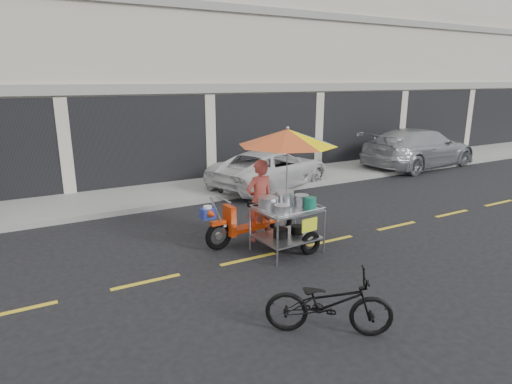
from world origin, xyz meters
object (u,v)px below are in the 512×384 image
silver_pickup (419,148)px  food_vendor_rig (276,172)px  near_bicycle (329,303)px  white_pickup (271,169)px

silver_pickup → food_vendor_rig: food_vendor_rig is taller
silver_pickup → near_bicycle: bearing=119.9°
white_pickup → near_bicycle: (-3.53, -7.42, -0.16)m
white_pickup → near_bicycle: 8.22m
silver_pickup → near_bicycle: (-10.34, -7.42, -0.31)m
white_pickup → silver_pickup: bearing=-110.0°
white_pickup → silver_pickup: silver_pickup is taller
silver_pickup → near_bicycle: 12.73m
white_pickup → food_vendor_rig: size_ratio=1.68×
white_pickup → near_bicycle: bearing=134.5°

